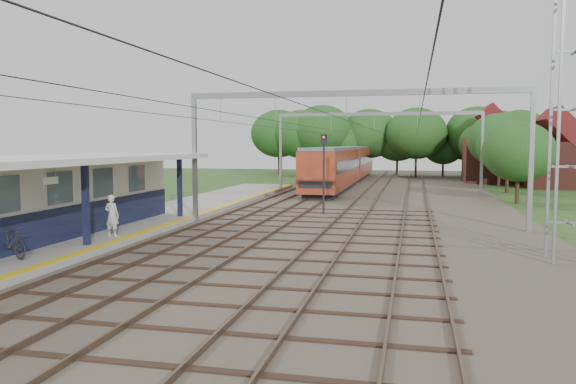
% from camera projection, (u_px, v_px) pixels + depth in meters
% --- Properties ---
extents(ground, '(160.00, 160.00, 0.00)m').
position_uv_depth(ground, '(158.00, 306.00, 14.92)').
color(ground, '#2D4C1E').
rests_on(ground, ground).
extents(ballast_bed, '(18.00, 90.00, 0.10)m').
position_uv_depth(ballast_bed, '(379.00, 199.00, 43.21)').
color(ballast_bed, '#473D33').
rests_on(ballast_bed, ground).
extents(platform, '(5.00, 52.00, 0.35)m').
position_uv_depth(platform, '(145.00, 221.00, 30.16)').
color(platform, gray).
rests_on(platform, ground).
extents(yellow_stripe, '(0.45, 52.00, 0.01)m').
position_uv_depth(yellow_stripe, '(184.00, 219.00, 29.65)').
color(yellow_stripe, yellow).
rests_on(yellow_stripe, platform).
extents(station_building, '(3.41, 18.00, 3.40)m').
position_uv_depth(station_building, '(36.00, 198.00, 23.50)').
color(station_building, beige).
rests_on(station_building, platform).
extents(canopy, '(6.40, 20.00, 3.44)m').
position_uv_depth(canopy, '(42.00, 161.00, 22.15)').
color(canopy, black).
rests_on(canopy, platform).
extents(rail_tracks, '(11.80, 88.00, 0.15)m').
position_uv_depth(rail_tracks, '(347.00, 197.00, 43.74)').
color(rail_tracks, brown).
rests_on(rail_tracks, ballast_bed).
extents(catenary_system, '(17.22, 88.00, 7.00)m').
position_uv_depth(catenary_system, '(367.00, 126.00, 38.29)').
color(catenary_system, gray).
rests_on(catenary_system, ground).
extents(lattice_pylon, '(1.30, 1.30, 12.00)m').
position_uv_depth(lattice_pylon, '(574.00, 95.00, 19.56)').
color(lattice_pylon, gray).
rests_on(lattice_pylon, ground).
extents(tree_band, '(31.72, 30.88, 8.82)m').
position_uv_depth(tree_band, '(392.00, 139.00, 69.19)').
color(tree_band, '#382619').
rests_on(tree_band, ground).
extents(house_near, '(7.00, 6.12, 7.89)m').
position_uv_depth(house_near, '(565.00, 157.00, 54.78)').
color(house_near, brown).
rests_on(house_near, ground).
extents(house_far, '(8.00, 6.12, 8.66)m').
position_uv_depth(house_far, '(502.00, 154.00, 61.69)').
color(house_far, brown).
rests_on(house_far, ground).
extents(person, '(0.70, 0.50, 1.80)m').
position_uv_depth(person, '(112.00, 215.00, 23.94)').
color(person, beige).
rests_on(person, platform).
extents(bicycle, '(1.98, 1.27, 1.15)m').
position_uv_depth(bicycle, '(10.00, 242.00, 19.40)').
color(bicycle, black).
rests_on(bicycle, platform).
extents(train, '(2.99, 37.20, 3.92)m').
position_uv_depth(train, '(346.00, 164.00, 59.35)').
color(train, black).
rests_on(train, ballast_bed).
extents(signal_post, '(0.37, 0.31, 4.86)m').
position_uv_depth(signal_post, '(324.00, 163.00, 33.27)').
color(signal_post, black).
rests_on(signal_post, ground).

